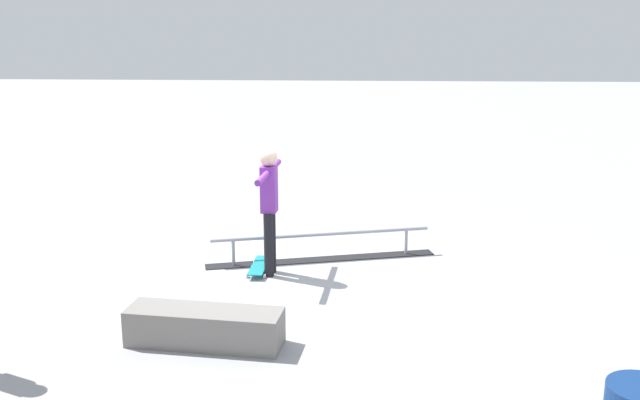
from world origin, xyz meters
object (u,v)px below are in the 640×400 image
Objects in this scene: grind_rail at (322,248)px; skate_ledge at (205,327)px; skater_main at (269,202)px; skateboard_main at (259,266)px.

grind_rail is 1.97× the size of skate_ledge.
grind_rail is 1.89× the size of skater_main.
skater_main reaches higher than skate_ledge.
skateboard_main is (0.16, -0.11, -0.92)m from skater_main.
skateboard_main is (-0.27, -2.31, -0.12)m from skate_ledge.
skate_ledge is at bearing 175.31° from skateboard_main.
grind_rail is 4.01× the size of skateboard_main.
skate_ledge is 2.03× the size of skateboard_main.
grind_rail reaches higher than skateboard_main.
skate_ledge is at bearing -6.61° from skater_main.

